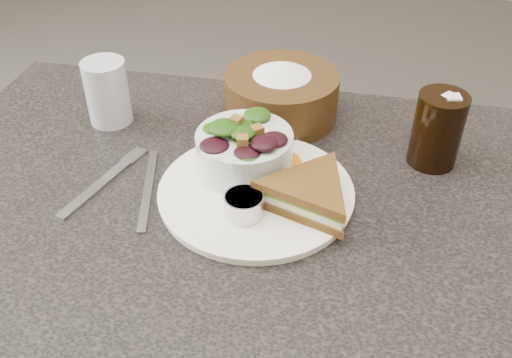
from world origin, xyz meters
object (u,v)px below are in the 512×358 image
at_px(dinner_plate, 256,192).
at_px(cola_glass, 438,126).
at_px(sandwich, 309,194).
at_px(water_glass, 107,92).
at_px(salad_bowl, 244,145).
at_px(dressing_ramekin, 244,206).
at_px(bread_basket, 282,88).

relative_size(dinner_plate, cola_glass, 2.16).
height_order(sandwich, cola_glass, cola_glass).
relative_size(cola_glass, water_glass, 1.17).
xyz_separation_m(salad_bowl, dressing_ramekin, (0.02, -0.10, -0.02)).
xyz_separation_m(dressing_ramekin, water_glass, (-0.27, 0.20, 0.03)).
xyz_separation_m(bread_basket, water_glass, (-0.28, -0.07, 0.00)).
xyz_separation_m(dinner_plate, bread_basket, (-0.00, 0.22, 0.05)).
xyz_separation_m(dinner_plate, sandwich, (0.08, -0.02, 0.03)).
distance_m(bread_basket, cola_glass, 0.26).
distance_m(sandwich, bread_basket, 0.25).
relative_size(sandwich, cola_glass, 1.25).
height_order(cola_glass, water_glass, cola_glass).
distance_m(dinner_plate, sandwich, 0.08).
relative_size(salad_bowl, water_glass, 1.30).
height_order(salad_bowl, cola_glass, cola_glass).
bearing_deg(bread_basket, dressing_ramekin, -90.84).
bearing_deg(salad_bowl, bread_basket, 81.57).
relative_size(bread_basket, water_glass, 1.76).
bearing_deg(water_glass, dinner_plate, -27.91).
bearing_deg(sandwich, dinner_plate, -176.09).
relative_size(dinner_plate, sandwich, 1.74).
bearing_deg(dinner_plate, water_glass, 152.09).
xyz_separation_m(salad_bowl, bread_basket, (0.03, 0.17, 0.00)).
height_order(dinner_plate, cola_glass, cola_glass).
relative_size(dressing_ramekin, cola_glass, 0.42).
relative_size(dinner_plate, salad_bowl, 1.95).
height_order(sandwich, bread_basket, bread_basket).
distance_m(bread_basket, water_glass, 0.29).
relative_size(salad_bowl, bread_basket, 0.74).
bearing_deg(salad_bowl, dinner_plate, -60.00).
bearing_deg(bread_basket, cola_glass, -18.45).
height_order(dressing_ramekin, cola_glass, cola_glass).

